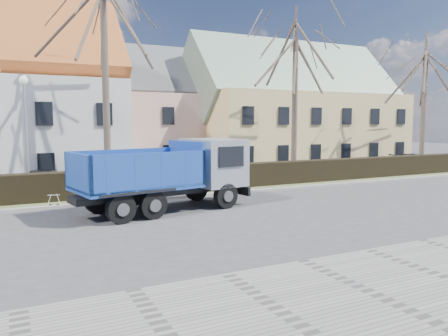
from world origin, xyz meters
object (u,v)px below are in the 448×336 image
dump_truck (158,175)px  cart_frame (49,201)px  streetlight (26,138)px  parked_car_a (48,180)px  parked_car_b (415,161)px

dump_truck → cart_frame: size_ratio=10.66×
streetlight → cart_frame: size_ratio=8.22×
cart_frame → parked_car_a: (0.38, 4.96, 0.29)m
streetlight → parked_car_a: bearing=68.5°
streetlight → parked_car_b: streetlight is taller
parked_car_b → parked_car_a: bearing=113.0°
dump_truck → parked_car_a: dump_truck is taller
dump_truck → parked_car_b: dump_truck is taller
dump_truck → streetlight: bearing=122.5°
streetlight → cart_frame: (0.68, -2.27, -2.58)m
cart_frame → parked_car_b: (27.84, 4.82, 0.23)m
streetlight → parked_car_a: streetlight is taller
dump_truck → parked_car_a: (-3.61, 7.67, -0.89)m
dump_truck → streetlight: streetlight is taller
streetlight → cart_frame: 3.50m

